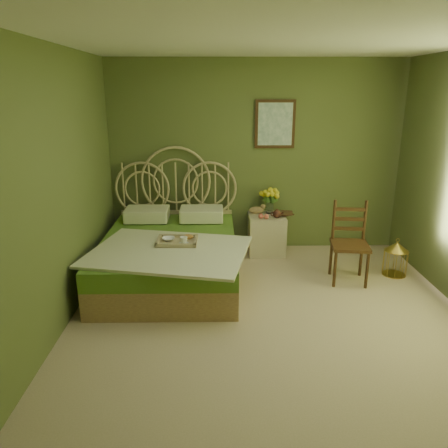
{
  "coord_description": "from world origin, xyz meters",
  "views": [
    {
      "loc": [
        -0.53,
        -3.75,
        2.2
      ],
      "look_at": [
        -0.45,
        1.0,
        0.73
      ],
      "focal_mm": 35.0,
      "sensor_mm": 36.0,
      "label": 1
    }
  ],
  "objects_px": {
    "bed": "(170,253)",
    "birdcage": "(395,259)",
    "nightstand": "(267,229)",
    "chair": "(349,237)"
  },
  "relations": [
    {
      "from": "bed",
      "to": "birdcage",
      "type": "relative_size",
      "value": 5.46
    },
    {
      "from": "nightstand",
      "to": "chair",
      "type": "relative_size",
      "value": 1.02
    },
    {
      "from": "bed",
      "to": "birdcage",
      "type": "distance_m",
      "value": 2.76
    },
    {
      "from": "bed",
      "to": "chair",
      "type": "height_order",
      "value": "bed"
    },
    {
      "from": "chair",
      "to": "birdcage",
      "type": "bearing_deg",
      "value": 15.48
    },
    {
      "from": "chair",
      "to": "birdcage",
      "type": "height_order",
      "value": "chair"
    },
    {
      "from": "chair",
      "to": "birdcage",
      "type": "xyz_separation_m",
      "value": [
        0.63,
        0.09,
        -0.32
      ]
    },
    {
      "from": "chair",
      "to": "bed",
      "type": "bearing_deg",
      "value": -175.05
    },
    {
      "from": "nightstand",
      "to": "chair",
      "type": "height_order",
      "value": "nightstand"
    },
    {
      "from": "bed",
      "to": "nightstand",
      "type": "xyz_separation_m",
      "value": [
        1.26,
        0.82,
        0.03
      ]
    }
  ]
}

